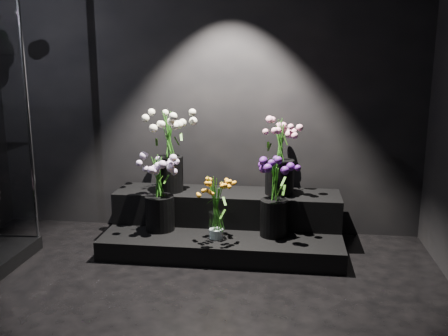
# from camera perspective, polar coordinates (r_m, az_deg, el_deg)

# --- Properties ---
(wall_back) EXTENTS (4.00, 0.00, 4.00)m
(wall_back) POSITION_cam_1_polar(r_m,az_deg,el_deg) (4.64, -2.31, 9.74)
(wall_back) COLOR black
(wall_back) RESTS_ON floor
(display_riser) EXTENTS (2.01, 0.89, 0.45)m
(display_riser) POSITION_cam_1_polar(r_m,az_deg,el_deg) (4.44, 0.16, -6.40)
(display_riser) COLOR black
(display_riser) RESTS_ON floor
(bouquet_orange_bells) EXTENTS (0.31, 0.31, 0.53)m
(bouquet_orange_bells) POSITION_cam_1_polar(r_m,az_deg,el_deg) (4.07, -0.91, -4.41)
(bouquet_orange_bells) COLOR white
(bouquet_orange_bells) RESTS_ON display_riser
(bouquet_lilac) EXTENTS (0.37, 0.37, 0.65)m
(bouquet_lilac) POSITION_cam_1_polar(r_m,az_deg,el_deg) (4.29, -7.42, -2.44)
(bouquet_lilac) COLOR black
(bouquet_lilac) RESTS_ON display_riser
(bouquet_purple) EXTENTS (0.38, 0.38, 0.68)m
(bouquet_purple) POSITION_cam_1_polar(r_m,az_deg,el_deg) (4.13, 5.79, -2.78)
(bouquet_purple) COLOR black
(bouquet_purple) RESTS_ON display_riser
(bouquet_cream_roses) EXTENTS (0.41, 0.41, 0.74)m
(bouquet_cream_roses) POSITION_cam_1_polar(r_m,az_deg,el_deg) (4.44, -6.30, 2.80)
(bouquet_cream_roses) COLOR black
(bouquet_cream_roses) RESTS_ON display_riser
(bouquet_pink_roses) EXTENTS (0.51, 0.51, 0.65)m
(bouquet_pink_roses) POSITION_cam_1_polar(r_m,az_deg,el_deg) (4.36, 6.43, 1.87)
(bouquet_pink_roses) COLOR black
(bouquet_pink_roses) RESTS_ON display_riser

